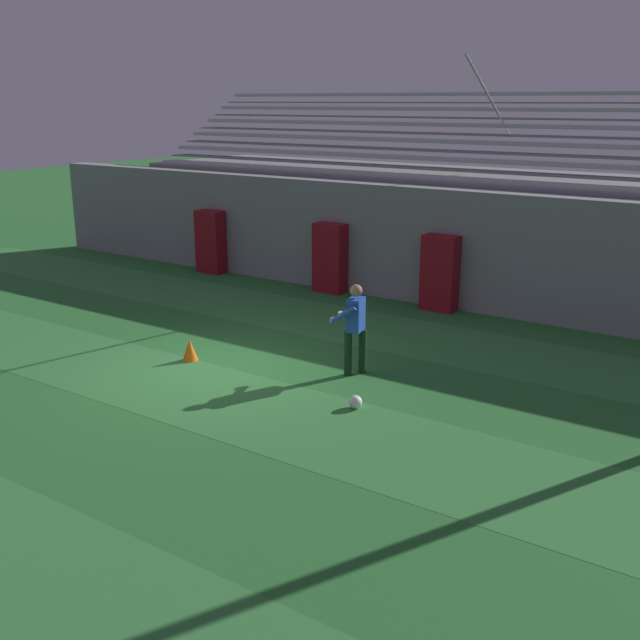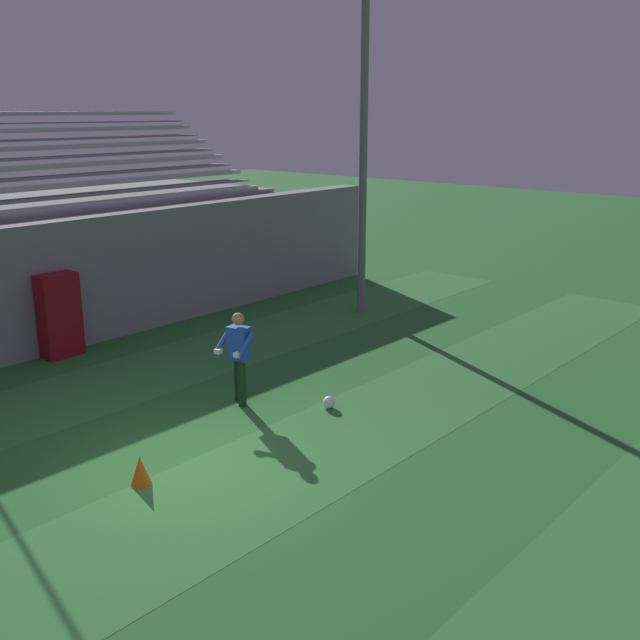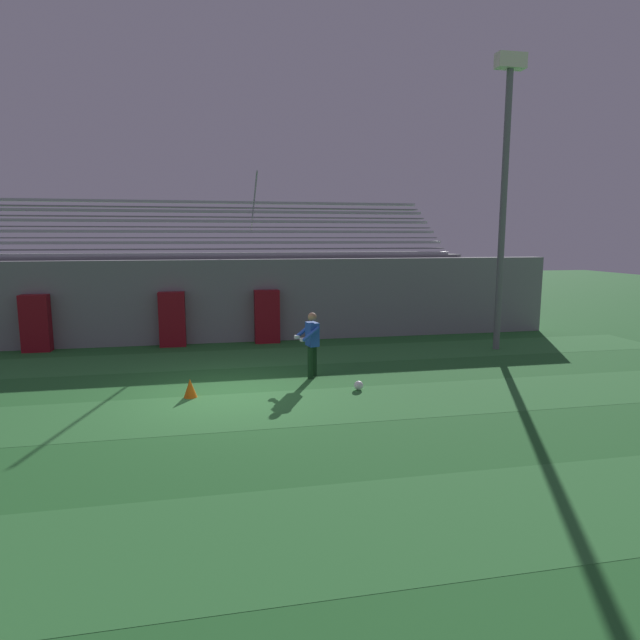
% 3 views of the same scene
% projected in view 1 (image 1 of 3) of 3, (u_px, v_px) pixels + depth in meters
% --- Properties ---
extents(ground_plane, '(80.00, 80.00, 0.00)m').
position_uv_depth(ground_plane, '(222.00, 368.00, 13.88)').
color(ground_plane, '#286B2D').
extents(turf_stripe_mid, '(28.00, 2.43, 0.01)m').
position_uv_depth(turf_stripe_mid, '(178.00, 387.00, 12.97)').
color(turf_stripe_mid, '#337A38').
rests_on(turf_stripe_mid, ground).
extents(turf_stripe_far, '(28.00, 2.43, 0.01)m').
position_uv_depth(turf_stripe_far, '(332.00, 321.00, 16.82)').
color(turf_stripe_far, '#337A38').
rests_on(turf_stripe_far, ground).
extents(back_wall, '(24.00, 0.60, 2.80)m').
position_uv_depth(back_wall, '(394.00, 242.00, 18.63)').
color(back_wall, gray).
rests_on(back_wall, ground).
extents(padding_pillar_gate_left, '(0.83, 0.44, 1.78)m').
position_uv_depth(padding_pillar_gate_left, '(330.00, 258.00, 19.18)').
color(padding_pillar_gate_left, maroon).
rests_on(padding_pillar_gate_left, ground).
extents(padding_pillar_gate_right, '(0.83, 0.44, 1.78)m').
position_uv_depth(padding_pillar_gate_right, '(440.00, 273.00, 17.50)').
color(padding_pillar_gate_right, maroon).
rests_on(padding_pillar_gate_right, ground).
extents(padding_pillar_far_left, '(0.83, 0.44, 1.78)m').
position_uv_depth(padding_pillar_far_left, '(211.00, 242.00, 21.40)').
color(padding_pillar_far_left, maroon).
rests_on(padding_pillar_far_left, ground).
extents(bleacher_stand, '(18.00, 4.75, 5.83)m').
position_uv_depth(bleacher_stand, '(441.00, 223.00, 20.74)').
color(bleacher_stand, gray).
rests_on(bleacher_stand, ground).
extents(goalkeeper, '(0.60, 0.66, 1.67)m').
position_uv_depth(goalkeeper, '(355.00, 323.00, 13.34)').
color(goalkeeper, '#143319').
rests_on(goalkeeper, ground).
extents(soccer_ball, '(0.22, 0.22, 0.22)m').
position_uv_depth(soccer_ball, '(355.00, 402.00, 12.05)').
color(soccer_ball, white).
rests_on(soccer_ball, ground).
extents(traffic_cone, '(0.30, 0.30, 0.42)m').
position_uv_depth(traffic_cone, '(190.00, 350.00, 14.25)').
color(traffic_cone, orange).
rests_on(traffic_cone, ground).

